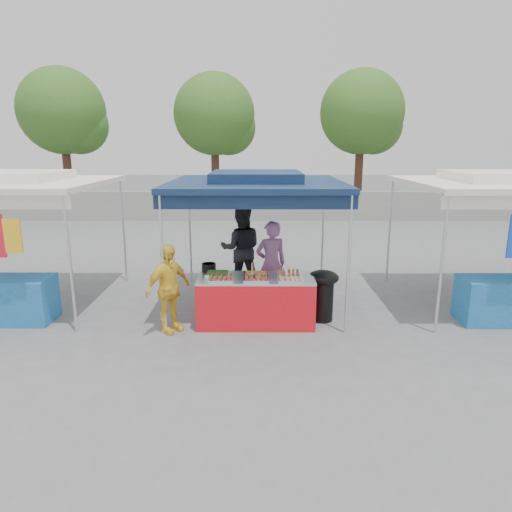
{
  "coord_description": "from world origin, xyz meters",
  "views": [
    {
      "loc": [
        0.04,
        -7.6,
        3.07
      ],
      "look_at": [
        0.0,
        0.6,
        1.05
      ],
      "focal_mm": 32.0,
      "sensor_mm": 36.0,
      "label": 1
    }
  ],
  "objects_px": {
    "wok_burner": "(323,291)",
    "customer_person": "(168,289)",
    "helper_man": "(241,249)",
    "cooking_pot": "(209,267)",
    "vendor_woman": "(271,264)",
    "vendor_table": "(256,300)"
  },
  "relations": [
    {
      "from": "vendor_table",
      "to": "vendor_woman",
      "type": "bearing_deg",
      "value": 72.73
    },
    {
      "from": "wok_burner",
      "to": "customer_person",
      "type": "relative_size",
      "value": 0.61
    },
    {
      "from": "vendor_woman",
      "to": "customer_person",
      "type": "distance_m",
      "value": 2.15
    },
    {
      "from": "cooking_pot",
      "to": "customer_person",
      "type": "xyz_separation_m",
      "value": [
        -0.6,
        -0.7,
        -0.17
      ]
    },
    {
      "from": "vendor_table",
      "to": "vendor_woman",
      "type": "distance_m",
      "value": 1.05
    },
    {
      "from": "helper_man",
      "to": "customer_person",
      "type": "relative_size",
      "value": 1.22
    },
    {
      "from": "wok_burner",
      "to": "vendor_woman",
      "type": "xyz_separation_m",
      "value": [
        -0.9,
        0.74,
        0.29
      ]
    },
    {
      "from": "wok_burner",
      "to": "vendor_woman",
      "type": "height_order",
      "value": "vendor_woman"
    },
    {
      "from": "cooking_pot",
      "to": "vendor_woman",
      "type": "bearing_deg",
      "value": 26.64
    },
    {
      "from": "customer_person",
      "to": "vendor_woman",
      "type": "bearing_deg",
      "value": -13.7
    },
    {
      "from": "wok_burner",
      "to": "helper_man",
      "type": "height_order",
      "value": "helper_man"
    },
    {
      "from": "vendor_woman",
      "to": "vendor_table",
      "type": "bearing_deg",
      "value": 55.39
    },
    {
      "from": "cooking_pot",
      "to": "wok_burner",
      "type": "xyz_separation_m",
      "value": [
        2.03,
        -0.17,
        -0.38
      ]
    },
    {
      "from": "wok_burner",
      "to": "helper_man",
      "type": "distance_m",
      "value": 2.32
    },
    {
      "from": "vendor_woman",
      "to": "helper_man",
      "type": "relative_size",
      "value": 0.92
    },
    {
      "from": "customer_person",
      "to": "cooking_pot",
      "type": "bearing_deg",
      "value": -0.5
    },
    {
      "from": "helper_man",
      "to": "cooking_pot",
      "type": "bearing_deg",
      "value": 69.3
    },
    {
      "from": "cooking_pot",
      "to": "customer_person",
      "type": "distance_m",
      "value": 0.94
    },
    {
      "from": "cooking_pot",
      "to": "vendor_table",
      "type": "bearing_deg",
      "value": -22.64
    },
    {
      "from": "wok_burner",
      "to": "customer_person",
      "type": "bearing_deg",
      "value": 175.25
    },
    {
      "from": "vendor_table",
      "to": "customer_person",
      "type": "relative_size",
      "value": 1.33
    },
    {
      "from": "vendor_woman",
      "to": "helper_man",
      "type": "distance_m",
      "value": 1.16
    }
  ]
}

